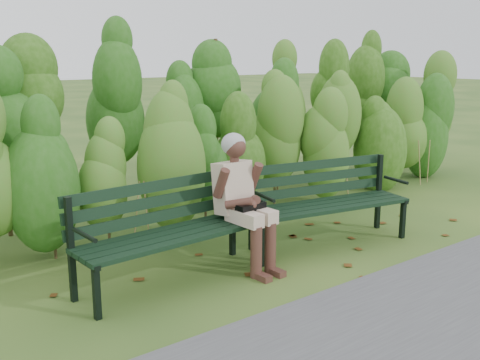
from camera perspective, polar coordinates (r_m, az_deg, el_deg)
ground at (r=5.68m, az=2.17°, el=-8.03°), size 80.00×80.00×0.00m
footpath at (r=4.37m, az=21.63°, el=-15.55°), size 60.00×2.50×0.01m
hedge_band at (r=6.89m, az=-7.72°, el=6.33°), size 11.04×1.67×2.42m
leaf_litter at (r=5.64m, az=2.02°, el=-8.14°), size 5.72×2.20×0.01m
bench_left at (r=5.06m, az=-7.41°, el=-4.45°), size 1.82×0.67×0.89m
bench_right at (r=6.12m, az=8.67°, el=-1.56°), size 1.83×0.89×0.88m
seated_woman at (r=5.28m, az=0.22°, el=-1.34°), size 0.51×0.75×1.29m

